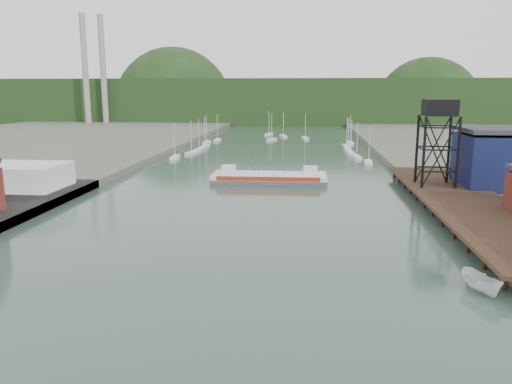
# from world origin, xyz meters

# --- Properties ---
(ground) EXTENTS (600.00, 600.00, 0.00)m
(ground) POSITION_xyz_m (0.00, 0.00, 0.00)
(ground) COLOR #294038
(ground) RESTS_ON ground
(east_pier) EXTENTS (14.00, 70.00, 2.45)m
(east_pier) POSITION_xyz_m (37.00, 45.00, 1.90)
(east_pier) COLOR black
(east_pier) RESTS_ON ground
(white_shed) EXTENTS (18.00, 12.00, 4.50)m
(white_shed) POSITION_xyz_m (-44.00, 50.00, 3.85)
(white_shed) COLOR silver
(white_shed) RESTS_ON west_quay
(lift_tower) EXTENTS (6.50, 6.50, 16.00)m
(lift_tower) POSITION_xyz_m (35.00, 58.00, 15.65)
(lift_tower) COLOR black
(lift_tower) RESTS_ON east_pier
(marina_sailboats) EXTENTS (57.71, 92.65, 0.90)m
(marina_sailboats) POSITION_xyz_m (0.08, 138.46, 0.35)
(marina_sailboats) COLOR silver
(marina_sailboats) RESTS_ON ground
(smokestacks) EXTENTS (11.20, 8.20, 60.00)m
(smokestacks) POSITION_xyz_m (-106.00, 232.50, 30.00)
(smokestacks) COLOR gray
(smokestacks) RESTS_ON ground
(distant_hills) EXTENTS (500.00, 120.00, 80.00)m
(distant_hills) POSITION_xyz_m (-3.98, 301.35, 10.38)
(distant_hills) COLOR black
(distant_hills) RESTS_ON ground
(chain_ferry) EXTENTS (24.96, 10.58, 3.57)m
(chain_ferry) POSITION_xyz_m (2.74, 69.41, 1.02)
(chain_ferry) COLOR #4B4B4D
(chain_ferry) RESTS_ON ground
(motorboat) EXTENTS (3.74, 5.78, 2.09)m
(motorboat) POSITION_xyz_m (28.35, 10.86, 1.05)
(motorboat) COLOR silver
(motorboat) RESTS_ON ground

